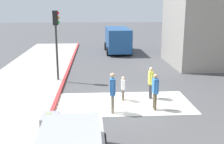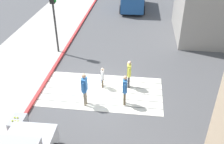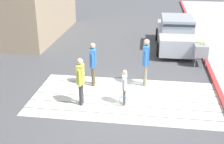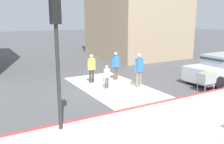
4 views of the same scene
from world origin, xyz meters
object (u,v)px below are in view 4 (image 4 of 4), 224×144
Objects in this scene: pedestrian_adult_side at (92,67)px; tennis_ball_cart at (206,78)px; pedestrian_adult_lead at (139,68)px; pedestrian_adult_trailing at (116,64)px; pedestrian_child_with_racket at (107,76)px; traffic_light_corner at (56,37)px; car_parked_near_curb at (221,69)px.

tennis_ball_cart is at bearing -135.68° from pedestrian_adult_side.
pedestrian_adult_lead is 2.69m from pedestrian_adult_side.
tennis_ball_cart is 6.01m from pedestrian_adult_side.
pedestrian_adult_trailing is 1.50m from pedestrian_adult_side.
tennis_ball_cart is 0.62× the size of pedestrian_adult_trailing.
pedestrian_adult_lead reaches higher than pedestrian_adult_trailing.
pedestrian_adult_trailing is 1.36× the size of pedestrian_child_with_racket.
traffic_light_corner is 7.23m from pedestrian_adult_trailing.
tennis_ball_cart is at bearing -147.24° from pedestrian_adult_trailing.
tennis_ball_cart is (0.68, -7.62, -2.34)m from traffic_light_corner.
pedestrian_adult_side reaches higher than car_parked_near_curb.
pedestrian_adult_trailing is at bearing 56.73° from car_parked_near_curb.
pedestrian_adult_lead reaches higher than pedestrian_adult_side.
pedestrian_adult_side is 1.43m from pedestrian_child_with_racket.
tennis_ball_cart is 4.99m from pedestrian_adult_trailing.
pedestrian_adult_side is at bearing 41.51° from pedestrian_adult_lead.
car_parked_near_curb is 2.69× the size of pedestrian_adult_side.
traffic_light_corner is 8.00m from tennis_ball_cart.
traffic_light_corner is at bearing 134.67° from pedestrian_adult_trailing.
pedestrian_adult_side is at bearing 62.47° from car_parked_near_curb.
car_parked_near_curb is 2.62× the size of pedestrian_adult_trailing.
pedestrian_adult_lead is at bearing -60.36° from traffic_light_corner.
pedestrian_child_with_racket is at bearing 54.07° from tennis_ball_cart.
car_parked_near_curb is at bearing -106.30° from pedestrian_adult_lead.
pedestrian_adult_lead is at bearing 46.59° from tennis_ball_cart.
pedestrian_adult_trailing is 1.03× the size of pedestrian_adult_side.
pedestrian_adult_lead is at bearing -171.60° from pedestrian_adult_trailing.
tennis_ball_cart is (-0.90, 2.32, -0.04)m from car_parked_near_curb.
pedestrian_child_with_racket is (-1.29, 1.30, -0.29)m from pedestrian_adult_trailing.
traffic_light_corner is (-1.58, 9.94, 2.30)m from car_parked_near_curb.
car_parked_near_curb is at bearing -117.53° from pedestrian_adult_side.
traffic_light_corner is 4.17× the size of tennis_ball_cart.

